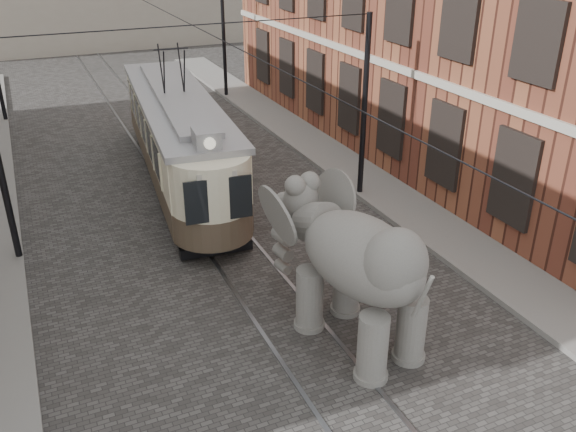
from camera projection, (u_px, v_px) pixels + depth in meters
ground at (295, 330)px, 13.92m from camera, size 120.00×120.00×0.00m
tram_rails at (295, 330)px, 13.91m from camera, size 1.54×80.00×0.02m
sidewalk_right at (500, 272)px, 16.09m from camera, size 2.00×60.00×0.15m
catenary at (212, 142)px, 16.63m from camera, size 11.00×30.20×6.00m
tram at (176, 117)px, 20.90m from camera, size 3.58×12.06×4.71m
elephant at (361, 277)px, 12.81m from camera, size 3.96×5.93×3.35m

